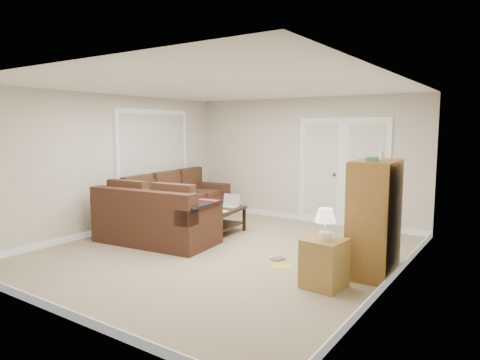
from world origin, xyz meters
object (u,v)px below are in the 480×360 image
Objects in this scene: sectional_sofa at (169,212)px; coffee_table at (219,221)px; tv_armoire at (374,217)px; side_cabinet at (324,259)px.

sectional_sofa is 2.58× the size of coffee_table.
tv_armoire is at bearing -9.06° from sectional_sofa.
side_cabinet is (3.48, -1.00, -0.02)m from sectional_sofa.
side_cabinet is at bearing -22.38° from sectional_sofa.
coffee_table is 0.75× the size of tv_armoire.
side_cabinet reaches higher than sectional_sofa.
tv_armoire reaches higher than side_cabinet.
side_cabinet is at bearing -33.21° from coffee_table.
sectional_sofa is 3.23× the size of side_cabinet.
sectional_sofa is at bearing 173.62° from tv_armoire.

